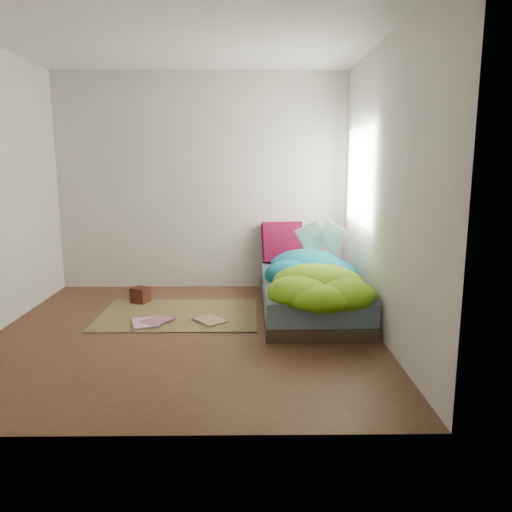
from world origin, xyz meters
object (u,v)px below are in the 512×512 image
Objects in this scene: open_book at (321,228)px; wooden_box at (140,295)px; pillow_magenta at (282,242)px; bed at (310,294)px; floor_book_a at (133,324)px; floor_book_b at (149,319)px.

open_book is 2.15m from wooden_box.
bed is at bearing -82.15° from pillow_magenta.
open_book is at bearing 7.36° from floor_book_a.
wooden_box is (-2.02, -0.14, -0.72)m from open_book.
bed is 4.12× the size of pillow_magenta.
floor_book_a is at bearing -83.09° from wooden_box.
floor_book_b is at bearing -166.83° from bed.
pillow_magenta is at bearing 21.22° from wooden_box.
floor_book_b reaches higher than floor_book_a.
bed is 6.14× the size of floor_book_a.
pillow_magenta is (-0.24, 0.90, 0.41)m from bed.
wooden_box is (-1.62, -0.63, -0.49)m from pillow_magenta.
bed is at bearing 49.85° from floor_book_b.
floor_book_a is (-1.92, -0.96, -0.80)m from open_book.
open_book is (0.17, 0.42, 0.65)m from bed.
pillow_magenta is 1.06× the size of open_book.
open_book is 2.29m from floor_book_a.
bed is 1.84m from floor_book_a.
pillow_magenta is at bearing 79.45° from floor_book_b.
floor_book_b is at bearing -151.36° from open_book.
pillow_magenta is 1.49× the size of floor_book_a.
bed is at bearing -8.49° from wooden_box.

